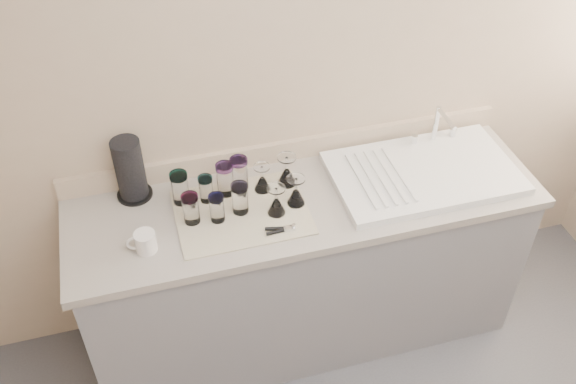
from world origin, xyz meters
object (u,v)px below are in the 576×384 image
object	(u,v)px
goblet_front_left	(276,204)
goblet_front_right	(296,195)
tumbler_purple	(225,179)
paper_towel_roll	(130,170)
tumbler_teal	(180,188)
tumbler_cyan	(206,189)
white_mug	(145,242)
goblet_back_left	(262,182)
tumbler_extra	(239,173)
tumbler_magenta	(191,208)
goblet_back_right	(287,174)
sink_unit	(424,172)
tumbler_blue	(217,208)
can_opener	(280,230)

from	to	relation	value
goblet_front_left	goblet_front_right	bearing A→B (deg)	20.06
tumbler_purple	paper_towel_roll	xyz separation A→B (m)	(-0.38, 0.10, 0.06)
goblet_front_right	paper_towel_roll	size ratio (longest dim) A/B	0.48
tumbler_teal	tumbler_cyan	xyz separation A→B (m)	(0.11, -0.02, -0.01)
tumbler_cyan	white_mug	bearing A→B (deg)	-142.65
goblet_front_left	white_mug	xyz separation A→B (m)	(-0.55, -0.06, -0.01)
tumbler_teal	goblet_back_left	bearing A→B (deg)	-3.04
tumbler_extra	white_mug	bearing A→B (deg)	-149.29
tumbler_magenta	goblet_back_right	world-z (taller)	goblet_back_right
sink_unit	goblet_front_right	xyz separation A→B (m)	(-0.61, -0.03, 0.04)
tumbler_purple	tumbler_magenta	size ratio (longest dim) A/B	1.10
tumbler_extra	goblet_front_right	size ratio (longest dim) A/B	1.12
tumbler_magenta	paper_towel_roll	distance (m)	0.32
tumbler_cyan	goblet_front_left	world-z (taller)	goblet_front_left
tumbler_blue	tumbler_extra	world-z (taller)	tumbler_extra
tumbler_cyan	paper_towel_roll	world-z (taller)	paper_towel_roll
goblet_back_right	tumbler_blue	bearing A→B (deg)	-156.79
tumbler_magenta	tumbler_extra	size ratio (longest dim) A/B	0.90
sink_unit	tumbler_blue	world-z (taller)	sink_unit
paper_towel_roll	goblet_front_left	bearing A→B (deg)	-26.61
tumbler_teal	goblet_front_right	size ratio (longest dim) A/B	1.10
tumbler_blue	goblet_back_left	bearing A→B (deg)	30.69
tumbler_purple	white_mug	world-z (taller)	tumbler_purple
sink_unit	tumbler_purple	xyz separation A→B (m)	(-0.88, 0.12, 0.07)
can_opener	paper_towel_roll	xyz separation A→B (m)	(-0.55, 0.39, 0.12)
goblet_back_left	tumbler_cyan	bearing A→B (deg)	-179.65
goblet_front_left	goblet_back_right	bearing A→B (deg)	61.46
tumbler_cyan	tumbler_purple	bearing A→B (deg)	14.91
tumbler_teal	paper_towel_roll	xyz separation A→B (m)	(-0.19, 0.10, 0.06)
tumbler_magenta	tumbler_blue	world-z (taller)	tumbler_magenta
tumbler_extra	goblet_back_left	world-z (taller)	tumbler_extra
tumbler_magenta	goblet_back_left	distance (m)	0.35
goblet_front_left	goblet_front_right	size ratio (longest dim) A/B	0.99
goblet_back_right	tumbler_cyan	bearing A→B (deg)	-177.89
goblet_back_left	tumbler_teal	bearing A→B (deg)	176.96
tumbler_teal	tumbler_magenta	bearing A→B (deg)	-79.91
goblet_back_left	white_mug	bearing A→B (deg)	-157.54
tumbler_extra	goblet_back_right	size ratio (longest dim) A/B	1.05
sink_unit	goblet_front_right	size ratio (longest dim) A/B	5.96
goblet_back_right	white_mug	size ratio (longest dim) A/B	1.20
goblet_back_left	goblet_back_right	bearing A→B (deg)	5.90
can_opener	white_mug	xyz separation A→B (m)	(-0.54, 0.05, 0.03)
sink_unit	white_mug	bearing A→B (deg)	-174.36
tumbler_blue	tumbler_magenta	bearing A→B (deg)	169.78
tumbler_purple	goblet_front_left	bearing A→B (deg)	-45.53
tumbler_teal	tumbler_blue	xyz separation A→B (m)	(0.13, -0.15, -0.01)
tumbler_extra	goblet_back_left	distance (m)	0.11
tumbler_cyan	paper_towel_roll	xyz separation A→B (m)	(-0.29, 0.12, 0.07)
tumbler_teal	can_opener	size ratio (longest dim) A/B	1.22
tumbler_blue	paper_towel_roll	size ratio (longest dim) A/B	0.44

